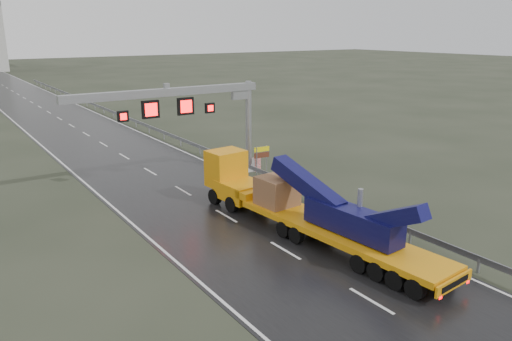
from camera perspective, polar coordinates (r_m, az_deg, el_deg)
ground at (r=23.53m, az=9.41°, el=-12.48°), size 400.00×400.00×0.00m
road at (r=57.79m, az=-18.84°, el=3.94°), size 11.00×200.00×0.02m
guardrail at (r=50.43m, az=-9.11°, el=3.76°), size 0.20×140.00×1.40m
sign_gantry at (r=37.20m, az=-7.10°, el=7.27°), size 14.90×1.20×7.42m
heavy_haul_truck at (r=28.59m, az=3.89°, el=-3.56°), size 3.93×17.72×4.13m
exit_sign_pair at (r=39.19m, az=0.65°, el=1.82°), size 1.32×0.18×2.26m
striped_barrier at (r=40.36m, az=0.04°, el=0.72°), size 0.69×0.42×1.10m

